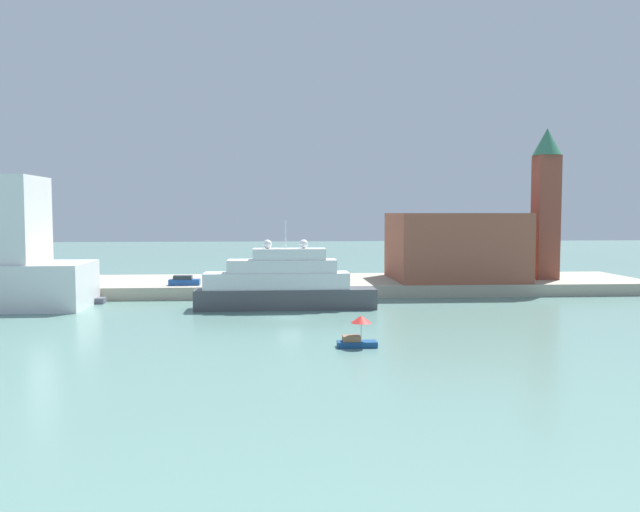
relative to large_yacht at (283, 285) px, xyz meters
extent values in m
plane|color=slate|center=(0.70, -7.36, -3.02)|extent=(400.00, 400.00, 0.00)
cube|color=#ADA38E|center=(0.70, 18.36, -2.15)|extent=(110.00, 19.44, 1.75)
cube|color=#4C4C51|center=(0.35, 0.00, -1.76)|extent=(22.53, 4.25, 2.53)
cube|color=white|center=(-0.77, 0.00, 0.52)|extent=(18.02, 3.91, 2.03)
cube|color=white|center=(-0.10, 0.00, 2.34)|extent=(13.52, 3.57, 1.61)
cube|color=white|center=(0.80, 0.00, 3.84)|extent=(9.01, 3.23, 1.39)
cylinder|color=silver|center=(0.35, 0.00, 6.30)|extent=(0.16, 0.16, 3.54)
sphere|color=white|center=(2.60, 0.00, 5.08)|extent=(1.10, 1.10, 1.10)
sphere|color=white|center=(-1.90, 0.00, 5.08)|extent=(1.10, 1.10, 1.10)
cube|color=navy|center=(6.27, -23.64, -2.76)|extent=(3.54, 1.39, 0.53)
cube|color=#8C6647|center=(5.74, -23.64, -2.24)|extent=(1.56, 1.11, 0.51)
cylinder|color=#B2B2B2|center=(6.62, -23.64, -1.67)|extent=(0.06, 0.06, 1.65)
cone|color=red|center=(6.62, -23.64, -0.52)|extent=(1.86, 1.86, 0.65)
cube|color=#595966|center=(-26.03, 6.34, -2.63)|extent=(5.14, 1.64, 0.78)
cube|color=#93513D|center=(26.72, 17.07, 3.83)|extent=(19.10, 15.80, 10.20)
cube|color=brown|center=(40.77, 16.42, 8.25)|extent=(3.42, 3.42, 19.04)
cone|color=#387A5B|center=(40.77, 16.42, 19.84)|extent=(4.44, 4.44, 4.14)
cube|color=#1E4C99|center=(-13.76, 11.75, -0.85)|extent=(4.35, 1.69, 0.84)
cube|color=#262D33|center=(-13.98, 11.75, -0.16)|extent=(2.61, 1.52, 0.54)
cylinder|color=#4C4C4C|center=(-10.44, 11.25, -0.59)|extent=(0.36, 0.36, 1.36)
sphere|color=tan|center=(-10.44, 11.25, 0.21)|extent=(0.24, 0.24, 0.24)
cylinder|color=black|center=(5.88, 10.31, -0.89)|extent=(0.46, 0.46, 0.76)
camera|label=1|loc=(-1.11, -79.69, 8.90)|focal=35.95mm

